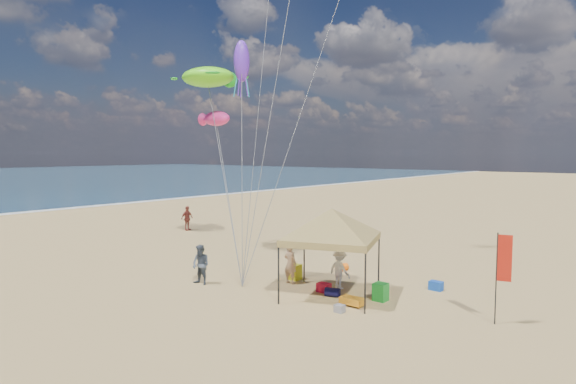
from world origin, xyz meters
The scene contains 18 objects.
ground centered at (0.00, 0.00, 0.00)m, with size 280.00×280.00×0.00m, color tan.
canopy_tent centered at (3.16, 1.91, 3.44)m, with size 6.29×6.29×4.13m.
feather_flag centered at (9.39, 2.84, 2.09)m, with size 0.47×0.16×3.14m.
cooler_red centered at (2.61, 2.18, 0.19)m, with size 0.54×0.38×0.38m, color red.
cooler_blue centered at (6.11, 5.42, 0.19)m, with size 0.54×0.38×0.38m, color #1546AE.
bag_navy centered at (3.24, 1.88, 0.18)m, with size 0.36×0.36×0.60m, color black.
bag_orange centered at (1.23, 5.67, 0.18)m, with size 0.36×0.36×0.60m, color orange.
chair_green centered at (4.99, 2.64, 0.35)m, with size 0.50×0.50×0.70m, color #178023.
chair_yellow centered at (0.44, 2.95, 0.35)m, with size 0.50×0.50×0.70m, color #CBC816.
crate_grey centered at (4.50, 0.48, 0.14)m, with size 0.34×0.30×0.28m, color slate.
beach_cart centered at (4.47, 1.40, 0.20)m, with size 0.90×0.50×0.24m, color orange.
person_near_a centered at (0.69, 2.31, 0.91)m, with size 0.66×0.43×1.81m, color tan.
person_near_b centered at (-2.25, -0.31, 0.88)m, with size 0.86×0.67×1.76m, color #3A434F.
person_near_c centered at (2.81, 3.05, 0.83)m, with size 1.07×0.62×1.66m, color white.
person_far_a centered at (-14.45, 8.70, 0.91)m, with size 1.07×0.45×1.83m, color #B75546.
turtle_kite centered at (-7.47, 4.82, 10.14)m, with size 3.34×2.67×1.11m, color #63FB19.
fish_kite centered at (-7.64, 5.61, 7.83)m, with size 1.97×0.99×0.88m, color #FB2E93.
squid_kite centered at (-5.40, 5.49, 10.89)m, with size 0.89×0.89×2.31m, color #672BD6.
Camera 1 is at (13.75, -13.76, 5.79)m, focal length 29.65 mm.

